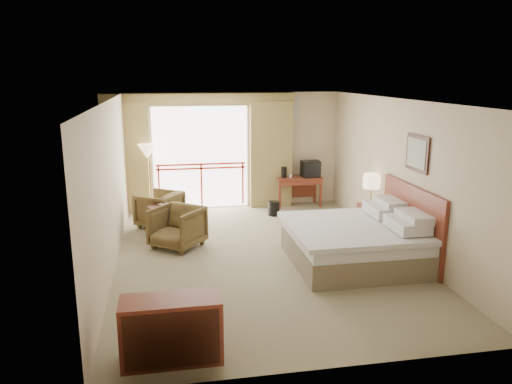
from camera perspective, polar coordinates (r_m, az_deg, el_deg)
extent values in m
plane|color=#7E7555|center=(8.85, 0.76, -7.32)|extent=(7.00, 7.00, 0.00)
plane|color=white|center=(8.28, 0.82, 10.43)|extent=(7.00, 7.00, 0.00)
plane|color=beige|center=(11.86, -2.49, 4.78)|extent=(5.00, 0.00, 5.00)
plane|color=beige|center=(5.20, 8.31, -6.79)|extent=(5.00, 0.00, 5.00)
plane|color=beige|center=(8.36, -16.28, 0.56)|extent=(0.00, 7.00, 7.00)
plane|color=beige|center=(9.27, 16.15, 1.80)|extent=(0.00, 7.00, 7.00)
plane|color=white|center=(11.78, -6.33, 3.91)|extent=(2.40, 0.00, 2.40)
cube|color=red|center=(11.81, -6.29, 2.70)|extent=(2.09, 0.03, 0.04)
cube|color=red|center=(11.79, -6.31, 3.18)|extent=(2.09, 0.03, 0.04)
cube|color=red|center=(11.86, -11.02, 0.61)|extent=(0.04, 0.03, 1.00)
cube|color=red|center=(11.89, -6.25, 0.81)|extent=(0.04, 0.03, 1.00)
cube|color=red|center=(11.99, -1.52, 1.00)|extent=(0.04, 0.03, 1.00)
cube|color=olive|center=(11.65, -14.43, 3.71)|extent=(1.00, 0.26, 2.50)
cube|color=olive|center=(11.87, 1.69, 4.31)|extent=(1.00, 0.26, 2.50)
cube|color=olive|center=(11.54, -6.47, 10.46)|extent=(4.40, 0.22, 0.28)
cube|color=silver|center=(11.97, 3.75, 9.66)|extent=(0.50, 0.04, 0.50)
cube|color=brown|center=(8.63, 11.11, -6.71)|extent=(2.05, 2.00, 0.40)
cube|color=silver|center=(8.53, 11.20, -4.82)|extent=(2.01, 1.96, 0.22)
cube|color=silver|center=(8.47, 10.93, -4.01)|extent=(2.09, 2.06, 0.08)
cube|color=silver|center=(8.34, 16.91, -3.56)|extent=(0.50, 0.75, 0.18)
cube|color=silver|center=(9.11, 14.36, -1.96)|extent=(0.50, 0.75, 0.18)
cube|color=silver|center=(8.37, 17.76, -2.71)|extent=(0.40, 0.70, 0.14)
cube|color=silver|center=(9.14, 15.14, -1.19)|extent=(0.40, 0.70, 0.14)
cube|color=maroon|center=(8.90, 17.32, -3.41)|extent=(0.06, 2.10, 1.30)
cube|color=black|center=(8.65, 17.96, 4.24)|extent=(0.03, 0.72, 0.60)
cube|color=silver|center=(8.64, 17.85, 4.24)|extent=(0.01, 0.60, 0.48)
cube|color=maroon|center=(10.25, 12.97, -3.03)|extent=(0.44, 0.51, 0.58)
cylinder|color=tan|center=(10.20, 12.96, -1.18)|extent=(0.14, 0.14, 0.04)
cylinder|color=tan|center=(10.16, 13.01, -0.20)|extent=(0.03, 0.03, 0.36)
cylinder|color=#FFE5B2|center=(10.10, 13.09, 1.23)|extent=(0.34, 0.34, 0.28)
cube|color=black|center=(10.01, 13.14, -1.48)|extent=(0.18, 0.14, 0.08)
cube|color=maroon|center=(11.97, 4.83, 1.61)|extent=(1.09, 0.53, 0.05)
cube|color=maroon|center=(11.72, 2.73, -0.39)|extent=(0.05, 0.05, 0.67)
cube|color=maroon|center=(11.98, 7.39, -0.18)|extent=(0.05, 0.05, 0.67)
cube|color=maroon|center=(12.15, 2.25, 0.11)|extent=(0.05, 0.05, 0.67)
cube|color=maroon|center=(12.40, 6.76, 0.30)|extent=(0.05, 0.05, 0.67)
cube|color=maroon|center=(12.25, 4.53, 0.54)|extent=(1.00, 0.03, 0.50)
cube|color=maroon|center=(11.76, 5.13, 1.03)|extent=(1.00, 0.03, 0.11)
cube|color=black|center=(12.01, 6.24, 2.65)|extent=(0.43, 0.33, 0.39)
cube|color=black|center=(11.86, 6.46, 2.50)|extent=(0.39, 0.02, 0.31)
cylinder|color=black|center=(11.86, 3.21, 2.27)|extent=(0.14, 0.14, 0.27)
cylinder|color=white|center=(11.86, 3.97, 1.83)|extent=(0.08, 0.08, 0.09)
cylinder|color=black|center=(11.26, 2.06, -1.89)|extent=(0.28, 0.28, 0.32)
imported|color=#473619|center=(10.69, -10.90, -3.86)|extent=(1.12, 1.11, 0.74)
imported|color=#473619|center=(9.40, -8.92, -6.22)|extent=(1.16, 1.16, 0.76)
cylinder|color=black|center=(9.95, -10.72, -1.67)|extent=(0.55, 0.55, 0.04)
cylinder|color=black|center=(10.02, -10.65, -3.24)|extent=(0.07, 0.07, 0.55)
cylinder|color=black|center=(10.11, -10.58, -4.74)|extent=(0.40, 0.40, 0.03)
imported|color=white|center=(9.94, -10.72, -1.55)|extent=(0.28, 0.29, 0.02)
cylinder|color=tan|center=(11.64, -11.98, -2.40)|extent=(0.26, 0.26, 0.03)
cylinder|color=tan|center=(11.48, -12.15, 0.88)|extent=(0.03, 0.03, 1.40)
cone|color=#FFE5B2|center=(11.34, -12.33, 4.56)|extent=(0.41, 0.41, 0.33)
cube|color=maroon|center=(5.80, -9.62, -15.25)|extent=(1.11, 0.46, 0.74)
cube|color=black|center=(5.60, -9.58, -16.38)|extent=(1.02, 0.02, 0.65)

